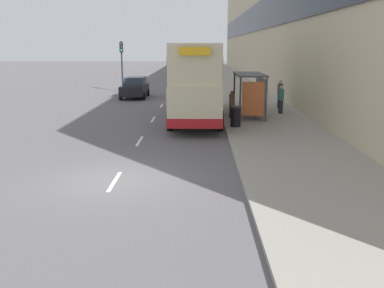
{
  "coord_description": "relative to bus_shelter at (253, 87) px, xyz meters",
  "views": [
    {
      "loc": [
        2.64,
        -12.91,
        4.16
      ],
      "look_at": [
        2.19,
        17.08,
        -2.71
      ],
      "focal_mm": 40.0,
      "sensor_mm": 36.0,
      "label": 1
    }
  ],
  "objects": [
    {
      "name": "ground_plane",
      "position": [
        -5.77,
        -11.79,
        -1.88
      ],
      "size": [
        220.0,
        220.0,
        0.0
      ],
      "primitive_type": "plane",
      "color": "#5B595B"
    },
    {
      "name": "pavement",
      "position": [
        0.73,
        26.71,
        -1.81
      ],
      "size": [
        5.0,
        93.0,
        0.14
      ],
      "color": "gray",
      "rests_on": "ground_plane"
    },
    {
      "name": "terrace_facade",
      "position": [
        4.72,
        26.71,
        6.19
      ],
      "size": [
        3.1,
        93.0,
        16.14
      ],
      "color": "#C6B793",
      "rests_on": "ground_plane"
    },
    {
      "name": "lane_mark_0",
      "position": [
        -5.77,
        -11.87,
        -1.87
      ],
      "size": [
        0.12,
        2.0,
        0.01
      ],
      "color": "silver",
      "rests_on": "ground_plane"
    },
    {
      "name": "lane_mark_1",
      "position": [
        -5.77,
        -6.0,
        -1.87
      ],
      "size": [
        0.12,
        2.0,
        0.01
      ],
      "color": "silver",
      "rests_on": "ground_plane"
    },
    {
      "name": "lane_mark_2",
      "position": [
        -5.77,
        -0.13,
        -1.87
      ],
      "size": [
        0.12,
        2.0,
        0.01
      ],
      "color": "silver",
      "rests_on": "ground_plane"
    },
    {
      "name": "lane_mark_3",
      "position": [
        -5.77,
        5.74,
        -1.87
      ],
      "size": [
        0.12,
        2.0,
        0.01
      ],
      "color": "silver",
      "rests_on": "ground_plane"
    },
    {
      "name": "lane_mark_4",
      "position": [
        -5.77,
        11.61,
        -1.87
      ],
      "size": [
        0.12,
        2.0,
        0.01
      ],
      "color": "silver",
      "rests_on": "ground_plane"
    },
    {
      "name": "lane_mark_5",
      "position": [
        -5.77,
        17.49,
        -1.87
      ],
      "size": [
        0.12,
        2.0,
        0.01
      ],
      "color": "silver",
      "rests_on": "ground_plane"
    },
    {
      "name": "lane_mark_6",
      "position": [
        -5.77,
        23.36,
        -1.87
      ],
      "size": [
        0.12,
        2.0,
        0.01
      ],
      "color": "silver",
      "rests_on": "ground_plane"
    },
    {
      "name": "lane_mark_7",
      "position": [
        -5.77,
        29.23,
        -1.87
      ],
      "size": [
        0.12,
        2.0,
        0.01
      ],
      "color": "silver",
      "rests_on": "ground_plane"
    },
    {
      "name": "bus_shelter",
      "position": [
        0.0,
        0.0,
        0.0
      ],
      "size": [
        1.6,
        4.2,
        2.48
      ],
      "color": "#4C4C51",
      "rests_on": "ground_plane"
    },
    {
      "name": "double_decker_bus_near",
      "position": [
        -3.3,
        0.08,
        0.41
      ],
      "size": [
        2.85,
        11.38,
        4.3
      ],
      "color": "beige",
      "rests_on": "ground_plane"
    },
    {
      "name": "car_0",
      "position": [
        -3.74,
        15.0,
        -0.97
      ],
      "size": [
        2.06,
        4.0,
        1.85
      ],
      "color": "#B7B799",
      "rests_on": "ground_plane"
    },
    {
      "name": "car_1",
      "position": [
        -3.53,
        45.73,
        -1.0
      ],
      "size": [
        1.91,
        4.08,
        1.78
      ],
      "color": "navy",
      "rests_on": "ground_plane"
    },
    {
      "name": "car_2",
      "position": [
        -7.59,
        54.92,
        -0.99
      ],
      "size": [
        1.91,
        4.27,
        1.81
      ],
      "rotation": [
        0.0,
        0.0,
        3.14
      ],
      "color": "#B7B799",
      "rests_on": "ground_plane"
    },
    {
      "name": "car_3",
      "position": [
        -8.39,
        10.6,
        -1.03
      ],
      "size": [
        2.06,
        4.53,
        1.71
      ],
      "rotation": [
        0.0,
        0.0,
        3.14
      ],
      "color": "black",
      "rests_on": "ground_plane"
    },
    {
      "name": "pedestrian_at_shelter",
      "position": [
        -1.23,
        -0.42,
        -0.92
      ],
      "size": [
        0.32,
        0.32,
        1.59
      ],
      "color": "#23232D",
      "rests_on": "ground_plane"
    },
    {
      "name": "pedestrian_1",
      "position": [
        1.39,
        5.03,
        -0.85
      ],
      "size": [
        0.34,
        0.34,
        1.73
      ],
      "color": "#23232D",
      "rests_on": "ground_plane"
    },
    {
      "name": "pedestrian_2",
      "position": [
        0.71,
        3.59,
        -0.84
      ],
      "size": [
        0.35,
        0.35,
        1.76
      ],
      "color": "#23232D",
      "rests_on": "ground_plane"
    },
    {
      "name": "pedestrian_3",
      "position": [
        2.27,
        3.65,
        -0.79
      ],
      "size": [
        0.37,
        0.37,
        1.85
      ],
      "color": "#23232D",
      "rests_on": "ground_plane"
    },
    {
      "name": "pedestrian_4",
      "position": [
        1.92,
        1.41,
        -0.88
      ],
      "size": [
        0.33,
        0.33,
        1.68
      ],
      "color": "#23232D",
      "rests_on": "ground_plane"
    },
    {
      "name": "litter_bin",
      "position": [
        -1.22,
        -3.07,
        -1.21
      ],
      "size": [
        0.55,
        0.55,
        1.05
      ],
      "color": "black",
      "rests_on": "ground_plane"
    },
    {
      "name": "traffic_light_far_kerb",
      "position": [
        -10.17,
        15.02,
        1.25
      ],
      "size": [
        0.3,
        0.32,
        4.62
      ],
      "color": "black",
      "rests_on": "ground_plane"
    }
  ]
}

